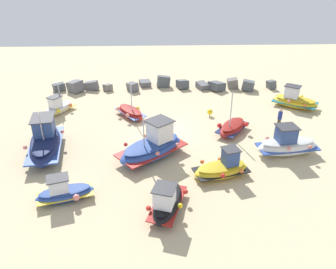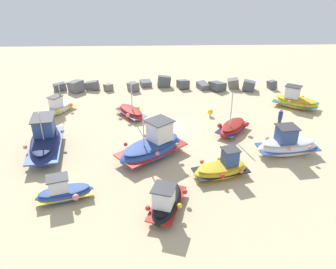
% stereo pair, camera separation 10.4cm
% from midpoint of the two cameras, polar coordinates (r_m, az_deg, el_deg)
% --- Properties ---
extents(ground_plane, '(56.71, 56.71, 0.00)m').
position_cam_midpoint_polar(ground_plane, '(25.39, -0.56, 0.86)').
color(ground_plane, '#C6B289').
extents(fishing_boat_0, '(3.02, 3.36, 3.39)m').
position_cam_midpoint_polar(fishing_boat_0, '(25.20, 10.85, 1.19)').
color(fishing_boat_0, maroon).
rests_on(fishing_boat_0, ground_plane).
extents(fishing_boat_1, '(2.83, 3.31, 3.12)m').
position_cam_midpoint_polar(fishing_boat_1, '(27.52, -6.55, 3.79)').
color(fishing_boat_1, maroon).
rests_on(fishing_boat_1, ground_plane).
extents(fishing_boat_2, '(4.95, 4.59, 3.06)m').
position_cam_midpoint_polar(fishing_boat_2, '(21.55, -2.74, -2.05)').
color(fishing_boat_2, '#2D4C9E').
rests_on(fishing_boat_2, ground_plane).
extents(fishing_boat_3, '(2.80, 5.52, 3.08)m').
position_cam_midpoint_polar(fishing_boat_3, '(23.41, -20.35, -1.19)').
color(fishing_boat_3, navy).
rests_on(fishing_boat_3, ground_plane).
extents(fishing_boat_4, '(3.63, 2.30, 1.79)m').
position_cam_midpoint_polar(fishing_boat_4, '(20.04, 9.12, -5.70)').
color(fishing_boat_4, gold).
rests_on(fishing_boat_4, ground_plane).
extents(fishing_boat_5, '(4.05, 3.47, 1.93)m').
position_cam_midpoint_polar(fishing_boat_5, '(31.22, 20.71, 5.46)').
color(fishing_boat_5, gold).
rests_on(fishing_boat_5, ground_plane).
extents(fishing_boat_6, '(4.26, 1.98, 2.11)m').
position_cam_midpoint_polar(fishing_boat_6, '(23.17, 19.59, -1.68)').
color(fishing_boat_6, white).
rests_on(fishing_boat_6, ground_plane).
extents(fishing_boat_7, '(3.26, 2.03, 1.47)m').
position_cam_midpoint_polar(fishing_boat_7, '(18.84, -17.51, -9.38)').
color(fishing_boat_7, '#2D4C9E').
rests_on(fishing_boat_7, ground_plane).
extents(fishing_boat_8, '(2.51, 3.20, 2.50)m').
position_cam_midpoint_polar(fishing_boat_8, '(29.52, -18.31, 4.45)').
color(fishing_boat_8, white).
rests_on(fishing_boat_8, ground_plane).
extents(fishing_boat_9, '(2.25, 3.62, 1.83)m').
position_cam_midpoint_polar(fishing_boat_9, '(17.19, -0.33, -11.42)').
color(fishing_boat_9, black).
rests_on(fishing_boat_9, ground_plane).
extents(person_walking, '(0.32, 0.32, 1.66)m').
position_cam_midpoint_polar(person_walking, '(26.42, 18.45, 2.76)').
color(person_walking, brown).
rests_on(person_walking, ground_plane).
extents(breakwater_rocks, '(22.25, 2.98, 1.32)m').
position_cam_midpoint_polar(breakwater_rocks, '(33.52, -0.53, 8.43)').
color(breakwater_rocks, '#4C5156').
rests_on(breakwater_rocks, ground_plane).
extents(mooring_buoy_0, '(0.45, 0.45, 0.60)m').
position_cam_midpoint_polar(mooring_buoy_0, '(27.69, 7.06, 3.86)').
color(mooring_buoy_0, '#3F3F42').
rests_on(mooring_buoy_0, ground_plane).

